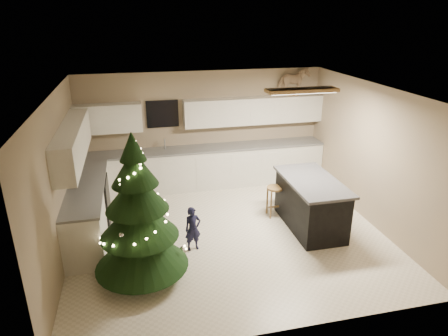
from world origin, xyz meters
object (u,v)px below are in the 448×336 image
Objects in this scene: bar_stool at (275,194)px; christmas_tree at (139,222)px; island at (310,203)px; toddler at (193,229)px; rocking_horse at (293,82)px.

bar_stool is 3.02m from christmas_tree.
christmas_tree reaches higher than island.
bar_stool is at bearing 13.63° from toddler.
toddler reaches higher than bar_stool.
toddler is at bearing 126.94° from rocking_horse.
island is 3.27m from christmas_tree.
toddler is at bearing -154.45° from bar_stool.
island reaches higher than bar_stool.
christmas_tree is (-3.12, -0.87, 0.47)m from island.
christmas_tree is at bearing -157.82° from toddler.
rocking_horse is at bearing 32.31° from toddler.
rocking_horse is at bearing 42.07° from christmas_tree.
island is 2.33× the size of rocking_horse.
christmas_tree is 5.09m from rocking_horse.
bar_stool is 0.27× the size of christmas_tree.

